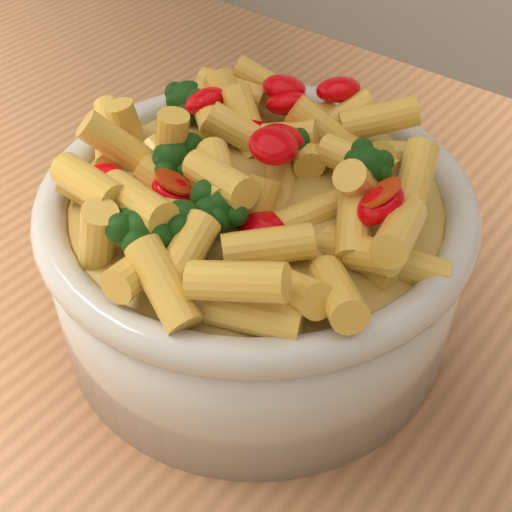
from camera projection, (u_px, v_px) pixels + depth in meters
The scene contains 3 objects.
table at pixel (183, 405), 0.54m from camera, with size 1.20×0.80×0.90m.
serving_bowl at pixel (256, 254), 0.43m from camera, with size 0.25×0.25×0.11m.
pasta_salad at pixel (256, 164), 0.39m from camera, with size 0.20×0.20×0.04m.
Camera 1 is at (0.24, -0.22, 1.25)m, focal length 50.00 mm.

